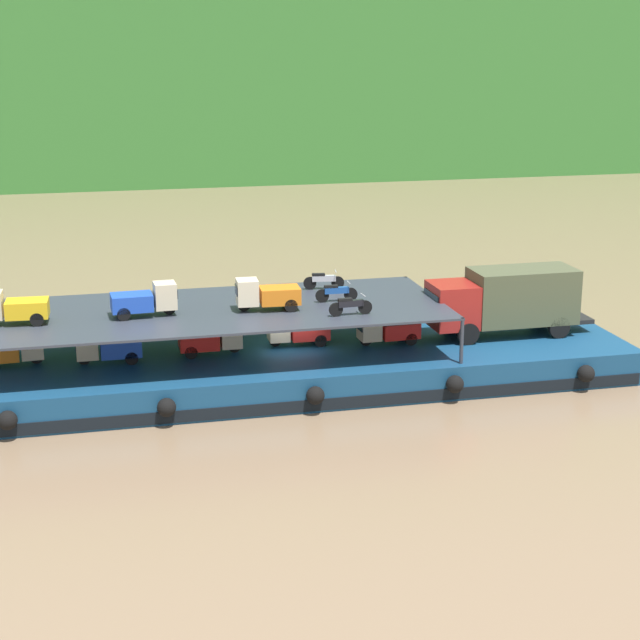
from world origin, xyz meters
name	(u,v)px	position (x,y,z in m)	size (l,w,h in m)	color
ground_plane	(292,380)	(0.00, 0.00, 0.00)	(400.00, 400.00, 0.00)	#7F664C
cargo_barge	(292,364)	(0.00, -0.03, 0.75)	(29.96, 9.27, 1.50)	navy
covered_lorry	(506,300)	(10.00, -0.31, 3.19)	(7.87, 2.32, 3.10)	maroon
cargo_rack	(206,311)	(-3.80, 0.00, 3.44)	(20.76, 7.87, 2.00)	#2D333D
mini_truck_lower_stern	(12,350)	(-11.97, 0.28, 2.19)	(2.78, 1.27, 1.38)	orange
mini_truck_lower_aft	(107,347)	(-8.05, -0.28, 2.19)	(2.75, 1.22, 1.38)	#1E47B7
mini_truck_lower_mid	(212,339)	(-3.58, -0.06, 2.19)	(2.75, 1.22, 1.38)	red
mini_truck_lower_fore	(297,330)	(0.31, 0.40, 2.19)	(2.75, 1.22, 1.38)	red
mini_truck_lower_bow	(387,329)	(4.28, -0.39, 2.19)	(2.78, 1.28, 1.38)	red
mini_truck_upper_stern	(13,308)	(-11.73, -0.45, 4.19)	(2.79, 1.29, 1.38)	gold
mini_truck_upper_mid	(145,300)	(-6.38, -0.44, 4.19)	(2.78, 1.28, 1.38)	#1E47B7
mini_truck_upper_fore	(267,294)	(-1.24, -0.68, 4.19)	(2.78, 1.28, 1.38)	orange
motorcycle_upper_port	(350,305)	(2.02, -2.36, 3.93)	(1.90, 0.55, 0.87)	black
motorcycle_upper_centre	(336,292)	(2.01, 0.00, 3.93)	(1.90, 0.55, 0.87)	black
motorcycle_upper_stbd	(323,280)	(2.00, 2.36, 3.93)	(1.89, 0.55, 0.87)	black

